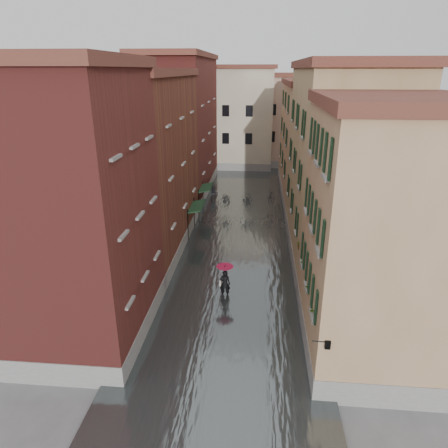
% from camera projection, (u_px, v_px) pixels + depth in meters
% --- Properties ---
extents(ground, '(120.00, 120.00, 0.00)m').
position_uv_depth(ground, '(228.00, 315.00, 22.43)').
color(ground, '#5F5F62').
rests_on(ground, ground).
extents(floodwater, '(10.00, 60.00, 0.20)m').
position_uv_depth(floodwater, '(240.00, 228.00, 34.46)').
color(floodwater, '#43494A').
rests_on(floodwater, ground).
extents(building_left_near, '(6.00, 8.00, 13.00)m').
position_uv_depth(building_left_near, '(77.00, 215.00, 18.80)').
color(building_left_near, maroon).
rests_on(building_left_near, ground).
extents(building_left_mid, '(6.00, 14.00, 12.50)m').
position_uv_depth(building_left_mid, '(142.00, 167.00, 29.11)').
color(building_left_mid, brown).
rests_on(building_left_mid, ground).
extents(building_left_far, '(6.00, 16.00, 14.00)m').
position_uv_depth(building_left_far, '(181.00, 129.00, 42.77)').
color(building_left_far, maroon).
rests_on(building_left_far, ground).
extents(building_right_near, '(6.00, 8.00, 11.50)m').
position_uv_depth(building_right_near, '(380.00, 240.00, 17.91)').
color(building_right_near, '#9F7752').
rests_on(building_right_near, ground).
extents(building_right_mid, '(6.00, 14.00, 13.00)m').
position_uv_depth(building_right_mid, '(338.00, 168.00, 27.85)').
color(building_right_mid, tan).
rests_on(building_right_mid, ground).
extents(building_right_far, '(6.00, 16.00, 11.50)m').
position_uv_depth(building_right_far, '(312.00, 142.00, 42.05)').
color(building_right_far, '#9F7752').
rests_on(building_right_far, ground).
extents(building_end_cream, '(12.00, 9.00, 13.00)m').
position_uv_depth(building_end_cream, '(228.00, 119.00, 55.61)').
color(building_end_cream, beige).
rests_on(building_end_cream, ground).
extents(building_end_pink, '(10.00, 9.00, 12.00)m').
position_uv_depth(building_end_pink, '(292.00, 121.00, 56.90)').
color(building_end_pink, tan).
rests_on(building_end_pink, ground).
extents(awning_near, '(1.09, 3.15, 2.80)m').
position_uv_depth(awning_near, '(196.00, 207.00, 32.43)').
color(awning_near, '#16331C').
rests_on(awning_near, ground).
extents(awning_far, '(1.09, 2.96, 2.80)m').
position_uv_depth(awning_far, '(205.00, 188.00, 37.54)').
color(awning_far, '#16331C').
rests_on(awning_far, ground).
extents(wall_lantern, '(0.71, 0.22, 0.35)m').
position_uv_depth(wall_lantern, '(327.00, 344.00, 15.41)').
color(wall_lantern, black).
rests_on(wall_lantern, ground).
extents(window_planters, '(0.59, 7.95, 0.84)m').
position_uv_depth(window_planters, '(308.00, 269.00, 20.07)').
color(window_planters, brown).
rests_on(window_planters, ground).
extents(pedestrian_main, '(1.05, 1.05, 2.06)m').
position_uv_depth(pedestrian_main, '(225.00, 278.00, 23.81)').
color(pedestrian_main, black).
rests_on(pedestrian_main, ground).
extents(pedestrian_far, '(0.86, 0.68, 1.71)m').
position_uv_depth(pedestrian_far, '(213.00, 193.00, 41.55)').
color(pedestrian_far, black).
rests_on(pedestrian_far, ground).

